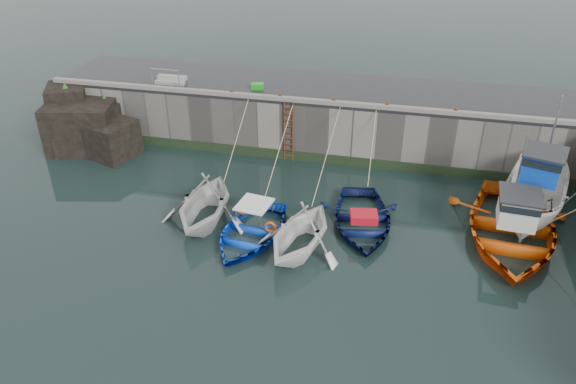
% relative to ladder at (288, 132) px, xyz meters
% --- Properties ---
extents(ground, '(120.00, 120.00, 0.00)m').
position_rel_ladder_xyz_m(ground, '(2.00, -9.91, -1.59)').
color(ground, black).
rests_on(ground, ground).
extents(quay_back, '(30.00, 5.00, 3.00)m').
position_rel_ladder_xyz_m(quay_back, '(2.00, 2.59, -0.09)').
color(quay_back, slate).
rests_on(quay_back, ground).
extents(road_back, '(30.00, 5.00, 0.16)m').
position_rel_ladder_xyz_m(road_back, '(2.00, 2.59, 1.49)').
color(road_back, black).
rests_on(road_back, quay_back).
extents(kerb_back, '(30.00, 0.30, 0.20)m').
position_rel_ladder_xyz_m(kerb_back, '(2.00, 0.24, 1.67)').
color(kerb_back, slate).
rests_on(kerb_back, road_back).
extents(algae_back, '(30.00, 0.08, 0.50)m').
position_rel_ladder_xyz_m(algae_back, '(2.00, 0.05, -1.34)').
color(algae_back, black).
rests_on(algae_back, ground).
extents(rock_outcrop, '(5.85, 4.24, 3.41)m').
position_rel_ladder_xyz_m(rock_outcrop, '(-10.92, -0.80, -0.33)').
color(rock_outcrop, black).
rests_on(rock_outcrop, ground).
extents(ladder, '(0.51, 0.08, 3.20)m').
position_rel_ladder_xyz_m(ladder, '(0.00, 0.00, 0.00)').
color(ladder, '#3F1E0F').
rests_on(ladder, ground).
extents(boat_near_white, '(4.16, 4.78, 2.46)m').
position_rel_ladder_xyz_m(boat_near_white, '(-2.23, -6.41, -1.59)').
color(boat_near_white, silver).
rests_on(boat_near_white, ground).
extents(boat_near_white_rope, '(0.04, 4.77, 3.10)m').
position_rel_ladder_xyz_m(boat_near_white_rope, '(-2.23, -1.91, -1.59)').
color(boat_near_white_rope, tan).
rests_on(boat_near_white_rope, ground).
extents(boat_near_blue, '(4.17, 5.34, 1.01)m').
position_rel_ladder_xyz_m(boat_near_blue, '(-0.03, -7.13, -1.59)').
color(boat_near_blue, blue).
rests_on(boat_near_blue, ground).
extents(boat_near_blue_rope, '(0.04, 5.38, 3.10)m').
position_rel_ladder_xyz_m(boat_near_blue_rope, '(-0.03, -2.27, -1.59)').
color(boat_near_blue_rope, tan).
rests_on(boat_near_blue_rope, ground).
extents(boat_near_blacktrim, '(4.75, 5.20, 2.33)m').
position_rel_ladder_xyz_m(boat_near_blacktrim, '(2.17, -7.56, -1.59)').
color(boat_near_blacktrim, white).
rests_on(boat_near_blacktrim, ground).
extents(boat_near_blacktrim_rope, '(0.04, 5.77, 3.10)m').
position_rel_ladder_xyz_m(boat_near_blacktrim_rope, '(2.17, -2.49, -1.59)').
color(boat_near_blacktrim_rope, tan).
rests_on(boat_near_blacktrim_rope, ground).
extents(boat_near_navy, '(4.55, 5.75, 1.07)m').
position_rel_ladder_xyz_m(boat_near_navy, '(4.37, -5.27, -1.59)').
color(boat_near_navy, '#0A1441').
rests_on(boat_near_navy, ground).
extents(boat_near_navy_rope, '(0.04, 3.86, 3.10)m').
position_rel_ladder_xyz_m(boat_near_navy_rope, '(4.37, -1.34, -1.59)').
color(boat_near_navy_rope, tan).
rests_on(boat_near_navy_rope, ground).
extents(boat_far_white, '(4.29, 7.09, 5.57)m').
position_rel_ladder_xyz_m(boat_far_white, '(11.49, -3.09, -0.51)').
color(boat_far_white, white).
rests_on(boat_far_white, ground).
extents(boat_far_orange, '(5.79, 7.74, 4.53)m').
position_rel_ladder_xyz_m(boat_far_orange, '(10.42, -4.90, -1.10)').
color(boat_far_orange, '#DF520B').
rests_on(boat_far_orange, ground).
extents(fish_crate, '(0.72, 0.55, 0.28)m').
position_rel_ladder_xyz_m(fish_crate, '(-2.01, 1.57, 1.71)').
color(fish_crate, '#1C971B').
rests_on(fish_crate, road_back).
extents(railing, '(1.60, 1.05, 1.00)m').
position_rel_ladder_xyz_m(railing, '(-6.75, 1.33, 1.77)').
color(railing, '#A5A8AD').
rests_on(railing, road_back).
extents(bollard_a, '(0.18, 0.18, 0.28)m').
position_rel_ladder_xyz_m(bollard_a, '(-3.00, 0.34, 1.71)').
color(bollard_a, '#3F1E0F').
rests_on(bollard_a, road_back).
extents(bollard_b, '(0.18, 0.18, 0.28)m').
position_rel_ladder_xyz_m(bollard_b, '(-0.50, 0.34, 1.71)').
color(bollard_b, '#3F1E0F').
rests_on(bollard_b, road_back).
extents(bollard_c, '(0.18, 0.18, 0.28)m').
position_rel_ladder_xyz_m(bollard_c, '(2.20, 0.34, 1.71)').
color(bollard_c, '#3F1E0F').
rests_on(bollard_c, road_back).
extents(bollard_d, '(0.18, 0.18, 0.28)m').
position_rel_ladder_xyz_m(bollard_d, '(4.80, 0.34, 1.71)').
color(bollard_d, '#3F1E0F').
rests_on(bollard_d, road_back).
extents(bollard_e, '(0.18, 0.18, 0.28)m').
position_rel_ladder_xyz_m(bollard_e, '(8.00, 0.34, 1.71)').
color(bollard_e, '#3F1E0F').
rests_on(bollard_e, road_back).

